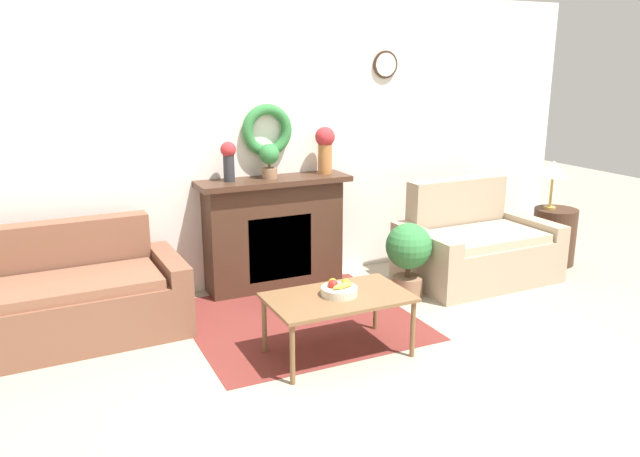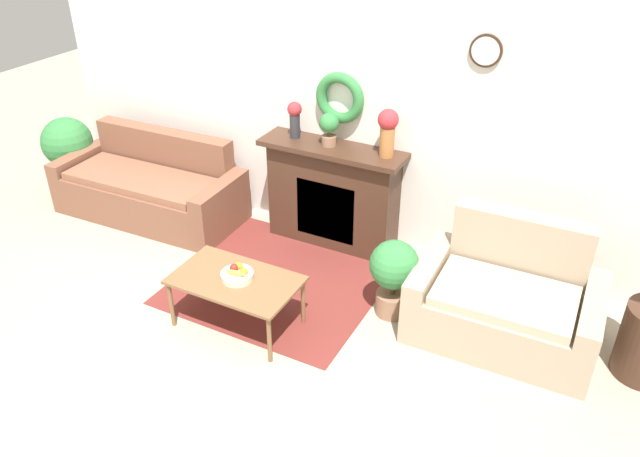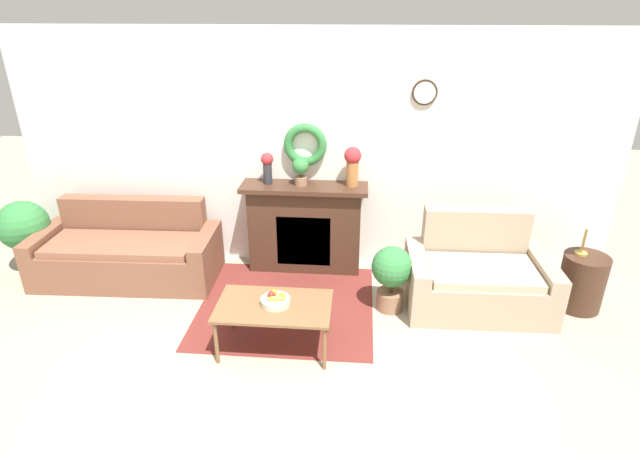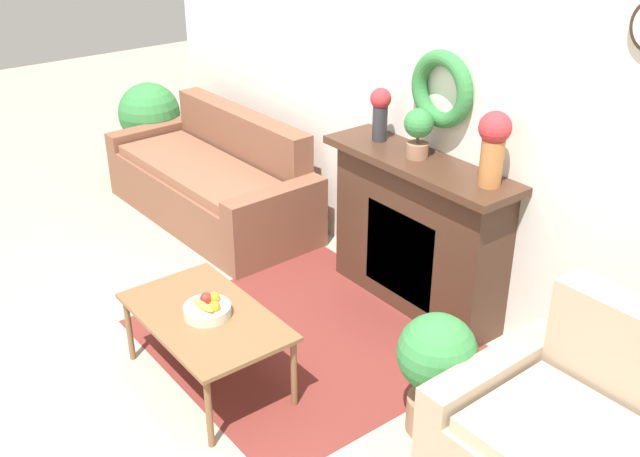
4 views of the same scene
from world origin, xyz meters
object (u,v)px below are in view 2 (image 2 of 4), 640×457
Objects in this scene: coffee_table at (236,283)px; potted_plant_floor_by_loveseat at (394,272)px; fruit_bowl at (237,274)px; potted_plant_floor_by_couch at (68,146)px; vase_on_mantel_right at (388,129)px; potted_plant_on_mantel at (329,127)px; loveseat_right at (506,301)px; vase_on_mantel_left at (295,117)px; couch_left at (151,188)px; fireplace at (333,195)px.

potted_plant_floor_by_loveseat reaches higher than coffee_table.
fruit_bowl is 3.34m from potted_plant_floor_by_couch.
vase_on_mantel_right is 0.51× the size of potted_plant_floor_by_couch.
loveseat_right is at bearing -17.63° from potted_plant_on_mantel.
loveseat_right is 2.18m from coffee_table.
vase_on_mantel_left reaches higher than coffee_table.
couch_left is 1.40× the size of loveseat_right.
vase_on_mantel_left is 0.41× the size of potted_plant_floor_by_couch.
fruit_bowl is (-1.96, -0.90, 0.18)m from loveseat_right.
vase_on_mantel_right reaches higher than potted_plant_floor_by_loveseat.
potted_plant_floor_by_loveseat is (0.44, -0.81, -0.88)m from vase_on_mantel_right.
loveseat_right is 1.42× the size of coffee_table.
vase_on_mantel_right is at bearing 67.62° from coffee_table.
potted_plant_on_mantel reaches higher than coffee_table.
fireplace is 1.98m from loveseat_right.
couch_left is 1.88m from vase_on_mantel_left.
coffee_table is (-0.10, -1.54, -0.11)m from fireplace.
vase_on_mantel_right is (0.62, 1.53, 0.81)m from fruit_bowl.
potted_plant_on_mantel is at bearing 141.82° from potted_plant_floor_by_loveseat.
potted_plant_on_mantel is at bearing 5.77° from potted_plant_floor_by_couch.
vase_on_mantel_right reaches higher than fruit_bowl.
vase_on_mantel_left reaches higher than fireplace.
couch_left is at bearing -166.19° from vase_on_mantel_left.
couch_left is 2.91× the size of potted_plant_floor_by_loveseat.
potted_plant_on_mantel is at bearing 87.48° from coffee_table.
vase_on_mantel_right is at bearing 0.60° from fireplace.
potted_plant_floor_by_couch is at bearing -174.23° from potted_plant_on_mantel.
fruit_bowl is at bearing -145.97° from potted_plant_floor_by_loveseat.
vase_on_mantel_right is at bearing 153.85° from loveseat_right.
potted_plant_floor_by_couch is at bearing -174.80° from vase_on_mantel_right.
fireplace is at bearing 86.59° from fruit_bowl.
vase_on_mantel_left reaches higher than potted_plant_on_mantel.
potted_plant_floor_by_loveseat is at bearing -6.43° from potted_plant_floor_by_couch.
couch_left is 2.36× the size of potted_plant_floor_by_couch.
loveseat_right is at bearing 24.96° from coffee_table.
potted_plant_on_mantel reaches higher than potted_plant_floor_by_loveseat.
coffee_table is 0.08m from fruit_bowl.
loveseat_right reaches higher than potted_plant_floor_by_couch.
vase_on_mantel_left reaches higher than potted_plant_floor_by_loveseat.
fruit_bowl is 1.68m from potted_plant_on_mantel.
potted_plant_on_mantel is (0.07, 1.52, 0.82)m from coffee_table.
fireplace is 4.01× the size of vase_on_mantel_left.
potted_plant_floor_by_couch is at bearing 158.88° from coffee_table.
coffee_table is 2.32× the size of vase_on_mantel_right.
loveseat_right is 1.78m from vase_on_mantel_right.
fireplace reaches higher than potted_plant_floor_by_loveseat.
couch_left is at bearing -169.13° from fireplace.
potted_plant_floor_by_couch is (-1.22, 0.05, 0.23)m from couch_left.
fireplace is 0.70× the size of couch_left.
loveseat_right is at bearing -25.07° from vase_on_mantel_right.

